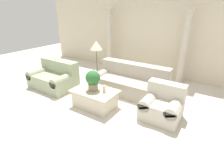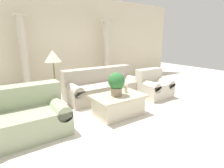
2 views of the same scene
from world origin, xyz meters
name	(u,v)px [view 1 (image 1 of 2)]	position (x,y,z in m)	size (l,w,h in m)	color
ground_plane	(109,100)	(0.00, 0.00, 0.00)	(16.00, 16.00, 0.00)	silver
wall_back	(151,32)	(0.00, 2.77, 1.60)	(10.00, 0.06, 3.20)	beige
sofa_long	(130,82)	(0.24, 0.80, 0.34)	(2.23, 0.98, 0.86)	#ADA393
loveseat	(54,77)	(-2.02, -0.20, 0.34)	(1.44, 0.98, 0.86)	#9FAC88
coffee_table	(95,98)	(-0.12, -0.48, 0.24)	(1.16, 0.77, 0.46)	beige
potted_plant	(93,79)	(-0.17, -0.47, 0.76)	(0.37, 0.37, 0.52)	#937F60
pillar_candle	(104,89)	(0.14, -0.42, 0.56)	(0.07, 0.07, 0.18)	beige
floor_lamp	(96,47)	(-1.12, 0.91, 1.22)	(0.41, 0.41, 1.43)	brown
column_left	(109,40)	(-1.57, 2.34, 1.22)	(0.32, 0.32, 2.39)	beige
column_right	(184,48)	(1.33, 2.34, 1.22)	(0.32, 0.32, 2.39)	beige
armchair	(162,105)	(1.51, -0.02, 0.34)	(0.87, 0.79, 0.82)	beige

